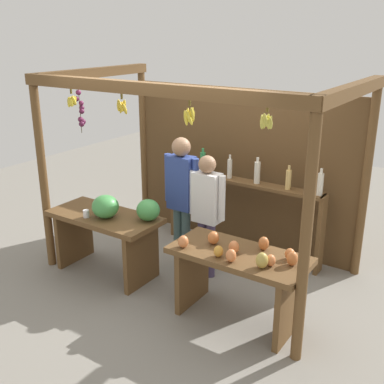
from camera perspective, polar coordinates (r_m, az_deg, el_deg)
The scene contains 7 objects.
ground_plane at distance 6.00m, azimuth 1.02°, elevation -9.20°, with size 12.00×12.00×0.00m, color gray.
market_stall at distance 5.86m, azimuth 3.47°, elevation 4.57°, with size 3.41×2.01×2.38m.
fruit_counter_left at distance 5.68m, azimuth -9.86°, elevation -3.85°, with size 1.43×0.67×1.03m.
fruit_counter_right at distance 4.77m, azimuth 5.72°, elevation -9.28°, with size 1.38×0.64×0.92m.
bottle_shelf_unit at distance 6.15m, azimuth 6.15°, elevation -0.35°, with size 2.19×0.22×1.35m.
vendor_man at distance 5.66m, azimuth -1.27°, elevation 0.10°, with size 0.48×0.22×1.66m.
vendor_woman at distance 5.48m, azimuth 1.80°, elevation -1.76°, with size 0.48×0.20×1.50m.
Camera 1 is at (2.84, -4.45, 2.84)m, focal length 44.02 mm.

